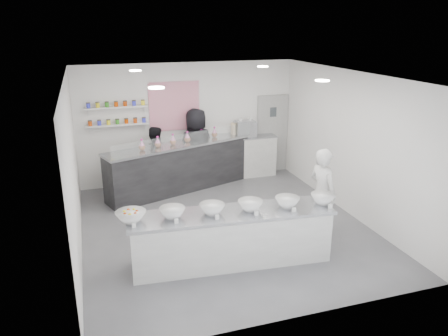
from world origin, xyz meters
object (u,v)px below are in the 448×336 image
at_px(espresso_ledge, 248,156).
at_px(staff_left, 155,158).
at_px(staff_right, 196,147).
at_px(prep_counter, 231,237).
at_px(espresso_machine, 245,129).
at_px(woman_prep, 322,193).
at_px(back_bar, 181,167).

relative_size(espresso_ledge, staff_left, 0.94).
bearing_deg(staff_right, espresso_ledge, 176.33).
height_order(espresso_ledge, staff_right, staff_right).
distance_m(prep_counter, staff_left, 3.98).
height_order(espresso_machine, staff_left, staff_left).
bearing_deg(woman_prep, espresso_machine, -10.80).
bearing_deg(staff_left, back_bar, 164.66).
distance_m(prep_counter, woman_prep, 2.02).
bearing_deg(staff_right, espresso_machine, 176.85).
distance_m(espresso_machine, staff_right, 1.40).
relative_size(prep_counter, woman_prep, 1.96).
xyz_separation_m(espresso_ledge, staff_left, (-2.50, -0.18, 0.24)).
bearing_deg(espresso_ledge, staff_right, -172.94).
xyz_separation_m(woman_prep, staff_right, (-1.54, 3.49, 0.10)).
height_order(back_bar, staff_right, staff_right).
xyz_separation_m(prep_counter, back_bar, (-0.06, 3.62, 0.12)).
height_order(woman_prep, staff_right, staff_right).
height_order(prep_counter, back_bar, back_bar).
height_order(prep_counter, staff_right, staff_right).
distance_m(back_bar, espresso_ledge, 1.98).
xyz_separation_m(back_bar, woman_prep, (2.00, -3.20, 0.28)).
bearing_deg(prep_counter, staff_left, 104.22).
bearing_deg(woman_prep, prep_counter, 88.52).
bearing_deg(woman_prep, back_bar, 18.39).
distance_m(prep_counter, espresso_ledge, 4.49).
relative_size(back_bar, staff_left, 2.43).
height_order(woman_prep, staff_left, woman_prep).
bearing_deg(back_bar, staff_right, 13.21).
height_order(espresso_machine, staff_right, staff_right).
bearing_deg(prep_counter, espresso_machine, 71.61).
bearing_deg(espresso_ledge, back_bar, -166.17).
relative_size(back_bar, espresso_machine, 7.12).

